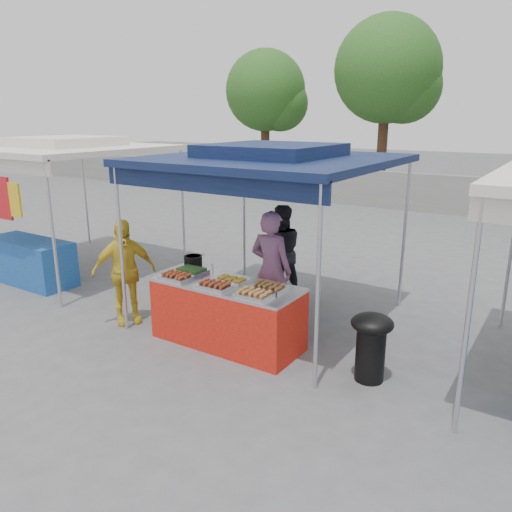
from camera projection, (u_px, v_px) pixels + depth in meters
The scene contains 22 objects.
ground_plane at pixel (232, 340), 6.79m from camera, with size 80.00×80.00×0.00m, color #5A5A5D.
back_wall at pixel (438, 194), 15.50m from camera, with size 40.00×0.25×1.20m, color gray.
main_canopy at pixel (270, 159), 6.93m from camera, with size 3.20×3.20×2.57m.
neighbor_stall_left at pixel (51, 192), 9.18m from camera, with size 3.20×3.20×2.57m.
tree_0 at pixel (269, 94), 20.12m from camera, with size 3.32×3.22×5.54m.
tree_1 at pixel (391, 74), 17.42m from camera, with size 3.72×3.70×6.35m.
vendor_table at pixel (227, 313), 6.59m from camera, with size 2.00×0.80×0.85m.
food_tray_fl at pixel (176, 277), 6.62m from camera, with size 0.42×0.30×0.07m.
food_tray_fm at pixel (215, 286), 6.28m from camera, with size 0.42×0.30×0.07m.
food_tray_fr at pixel (254, 294), 5.97m from camera, with size 0.42×0.30×0.07m.
food_tray_bl at pixel (191, 271), 6.87m from camera, with size 0.42×0.30×0.07m.
food_tray_bm at pixel (231, 280), 6.50m from camera, with size 0.42×0.30×0.07m.
food_tray_br at pixel (269, 287), 6.22m from camera, with size 0.42×0.30×0.07m.
cooking_pot at pixel (193, 261), 7.20m from camera, with size 0.26×0.26×0.15m, color black.
skewer_cup at pixel (213, 282), 6.37m from camera, with size 0.08×0.08×0.10m, color silver.
wok_burner at pixel (371, 341), 5.65m from camera, with size 0.48×0.48×0.81m.
crate_left at pixel (229, 314), 7.27m from camera, with size 0.53×0.37×0.32m, color #1437A3.
crate_right at pixel (269, 316), 7.22m from camera, with size 0.48×0.34×0.29m, color #1437A3.
crate_stacked at pixel (270, 298), 7.14m from camera, with size 0.48×0.34×0.29m, color #1437A3.
vendor_woman at pixel (271, 270), 7.01m from camera, with size 0.62×0.41×1.70m, color #8A587F.
helper_man at pixel (280, 252), 8.21m from camera, with size 0.76×0.59×1.57m, color black.
customer_person at pixel (124, 272), 7.19m from camera, with size 0.91×0.38×1.55m, color yellow.
Camera 1 is at (3.67, -5.04, 2.95)m, focal length 35.00 mm.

